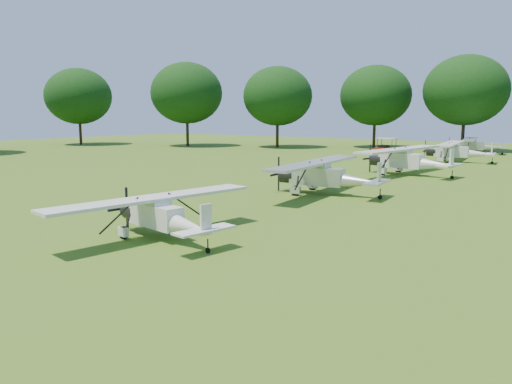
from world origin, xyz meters
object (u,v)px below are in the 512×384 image
aircraft_3 (162,213)px  golf_cart (386,149)px  aircraft_5 (407,158)px  aircraft_6 (457,150)px  aircraft_7 (474,144)px  aircraft_4 (325,174)px

aircraft_3 → golf_cart: size_ratio=3.74×
aircraft_5 → aircraft_6: (0.46, 13.96, -0.11)m
aircraft_3 → aircraft_5: size_ratio=0.77×
aircraft_3 → aircraft_7: 53.77m
aircraft_6 → aircraft_3: bearing=-98.2°
aircraft_3 → aircraft_4: (0.05, 13.92, 0.23)m
aircraft_3 → aircraft_7: size_ratio=0.90×
aircraft_6 → golf_cart: bearing=146.5°
aircraft_5 → golf_cart: 20.95m
aircraft_4 → aircraft_3: bearing=-95.7°
aircraft_6 → aircraft_7: 12.96m
aircraft_3 → aircraft_4: aircraft_4 is taller
aircraft_3 → aircraft_6: 40.87m
aircraft_3 → golf_cart: 46.49m
aircraft_3 → golf_cart: (-8.20, 45.76, -0.39)m
golf_cart → aircraft_3: bearing=-77.2°
aircraft_6 → aircraft_7: (-1.02, 12.92, -0.08)m
aircraft_5 → golf_cart: size_ratio=4.83×
aircraft_6 → golf_cart: 10.75m
aircraft_4 → aircraft_6: aircraft_4 is taller
aircraft_6 → aircraft_5: bearing=-98.2°
aircraft_7 → aircraft_3: bearing=-99.7°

